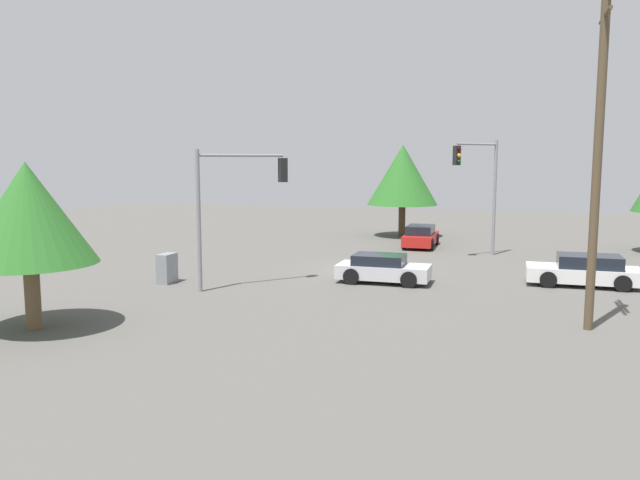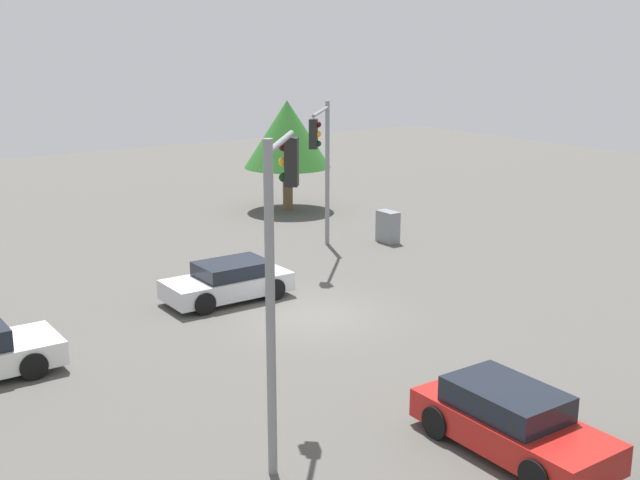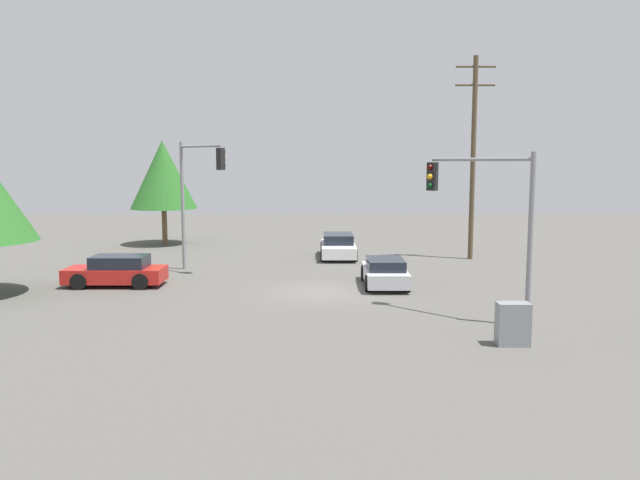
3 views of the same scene
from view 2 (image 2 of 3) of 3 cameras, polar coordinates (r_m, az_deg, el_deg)
name	(u,v)px [view 2 (image 2 of 3)]	position (r m, az deg, el deg)	size (l,w,h in m)	color
ground_plane	(309,315)	(24.76, -0.75, -5.37)	(80.00, 80.00, 0.00)	#54514C
sedan_red	(511,421)	(17.24, 13.41, -12.43)	(4.34, 1.90, 1.38)	red
sedan_silver	(228,281)	(26.18, -6.53, -2.94)	(1.94, 4.09, 1.26)	silver
traffic_signal_main	(279,238)	(15.82, -2.95, 0.11)	(2.63, 2.30, 6.56)	gray
traffic_signal_cross	(322,152)	(30.83, 0.16, 6.27)	(3.16, 2.95, 5.87)	gray
electrical_cabinet	(388,227)	(33.49, 4.85, 0.95)	(0.97, 0.54, 1.31)	gray
tree_far	(287,134)	(39.40, -2.34, 7.51)	(4.25, 4.25, 5.39)	brown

